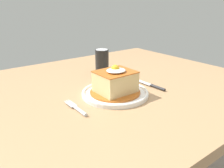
# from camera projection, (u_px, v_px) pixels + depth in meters

# --- Properties ---
(dining_table) EXTENTS (1.33, 1.06, 0.75)m
(dining_table) POSITION_uv_depth(u_px,v_px,m) (108.00, 105.00, 1.04)
(dining_table) COLOR #A87F56
(dining_table) RESTS_ON ground_plane
(main_plate) EXTENTS (0.26, 0.26, 0.02)m
(main_plate) POSITION_uv_depth(u_px,v_px,m) (115.00, 93.00, 0.90)
(main_plate) COLOR white
(main_plate) RESTS_ON dining_table
(sandwich_meal) EXTENTS (0.20, 0.20, 0.11)m
(sandwich_meal) POSITION_uv_depth(u_px,v_px,m) (115.00, 82.00, 0.89)
(sandwich_meal) COLOR #B75B1E
(sandwich_meal) RESTS_ON main_plate
(fork) EXTENTS (0.02, 0.14, 0.01)m
(fork) POSITION_uv_depth(u_px,v_px,m) (77.00, 109.00, 0.78)
(fork) COLOR silver
(fork) RESTS_ON dining_table
(knife) EXTENTS (0.02, 0.17, 0.01)m
(knife) POSITION_uv_depth(u_px,v_px,m) (153.00, 86.00, 0.98)
(knife) COLOR #262628
(knife) RESTS_ON dining_table
(soda_can) EXTENTS (0.07, 0.07, 0.12)m
(soda_can) POSITION_uv_depth(u_px,v_px,m) (102.00, 62.00, 1.14)
(soda_can) COLOR black
(soda_can) RESTS_ON dining_table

